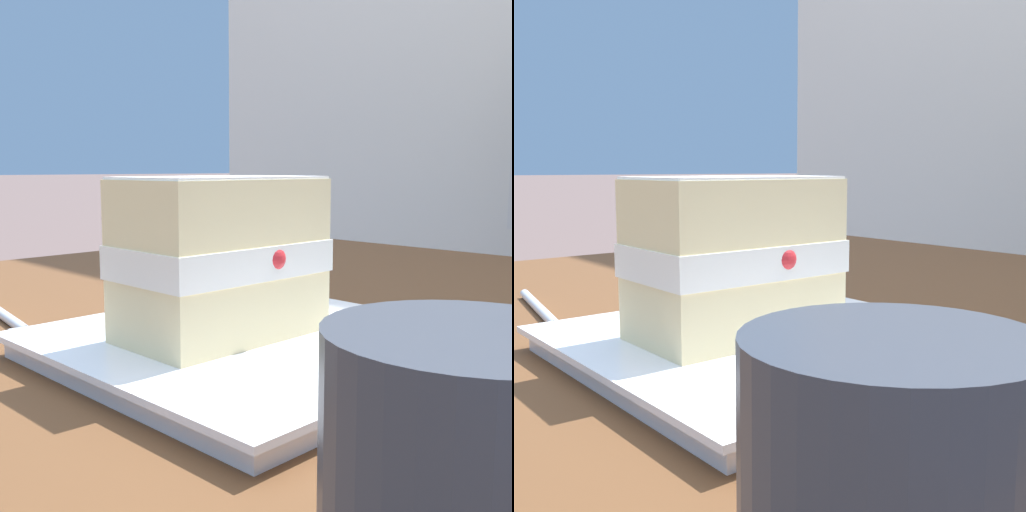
# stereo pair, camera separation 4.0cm
# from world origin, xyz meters

# --- Properties ---
(dessert_plate) EXTENTS (0.24, 0.24, 0.02)m
(dessert_plate) POSITION_xyz_m (0.18, -0.10, 0.75)
(dessert_plate) COLOR white
(dessert_plate) RESTS_ON patio_table
(cake_slice) EXTENTS (0.12, 0.08, 0.10)m
(cake_slice) POSITION_xyz_m (0.16, -0.09, 0.81)
(cake_slice) COLOR beige
(cake_slice) RESTS_ON dessert_plate
(dessert_fork) EXTENTS (0.04, 0.17, 0.01)m
(dessert_fork) POSITION_xyz_m (0.11, 0.10, 0.75)
(dessert_fork) COLOR silver
(dessert_fork) RESTS_ON patio_table
(coffee_cup) EXTENTS (0.08, 0.08, 0.08)m
(coffee_cup) POSITION_xyz_m (0.05, -0.31, 0.79)
(coffee_cup) COLOR #333842
(coffee_cup) RESTS_ON patio_table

